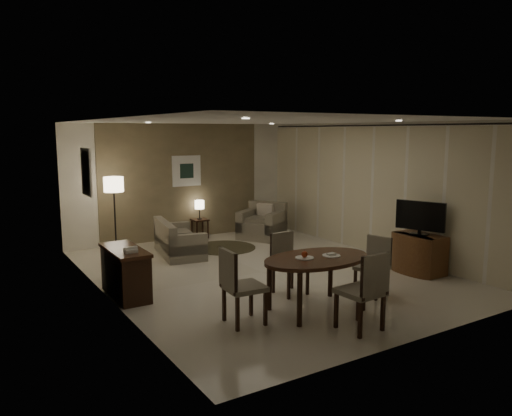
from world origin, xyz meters
TOP-DOWN VIEW (x-y plane):
  - room_shell at (0.00, 0.40)m, footprint 5.50×7.00m
  - taupe_accent at (0.00, 3.48)m, footprint 3.96×0.03m
  - curtain_wall at (2.68, 0.00)m, footprint 0.08×6.70m
  - curtain_rod at (2.68, 0.00)m, footprint 0.03×6.80m
  - art_back_frame at (0.10, 3.46)m, footprint 0.72×0.03m
  - art_back_canvas at (0.10, 3.44)m, footprint 0.34×0.01m
  - art_left_frame at (-2.72, 1.20)m, footprint 0.03×0.60m
  - art_left_canvas at (-2.71, 1.20)m, footprint 0.01×0.46m
  - downlight_nl at (-1.40, -1.80)m, footprint 0.10×0.10m
  - downlight_nr at (1.40, -1.80)m, footprint 0.10×0.10m
  - downlight_fl at (-1.40, 1.80)m, footprint 0.10×0.10m
  - downlight_fr at (1.40, 1.80)m, footprint 0.10×0.10m
  - console_desk at (-2.49, 0.00)m, footprint 0.48×1.20m
  - telephone at (-2.49, -0.30)m, footprint 0.20×0.14m
  - tv_cabinet at (2.40, -1.50)m, footprint 0.48×0.90m
  - flat_tv at (2.38, -1.50)m, footprint 0.36×0.85m
  - dining_table at (-0.38, -2.03)m, footprint 1.64×1.03m
  - chair_near at (-0.35, -2.87)m, footprint 0.53×0.53m
  - chair_far at (-0.27, -1.25)m, footprint 0.49×0.49m
  - chair_left at (-1.50, -1.91)m, footprint 0.52×0.52m
  - chair_right at (0.76, -1.97)m, footprint 0.54×0.54m
  - plate_a at (-0.56, -1.98)m, footprint 0.26×0.26m
  - plate_b at (-0.16, -2.08)m, footprint 0.26×0.26m
  - fruit_apple at (-0.56, -1.98)m, footprint 0.09×0.09m
  - napkin at (-0.16, -2.08)m, footprint 0.12×0.08m
  - round_rug at (0.32, 2.05)m, footprint 1.38×1.38m
  - sofa at (-0.74, 1.98)m, footprint 1.63×1.00m
  - armchair at (1.54, 2.42)m, footprint 1.26×1.28m
  - side_table at (0.32, 3.25)m, footprint 0.36×0.36m
  - table_lamp at (0.32, 3.25)m, footprint 0.22×0.22m
  - floor_lamp at (-1.80, 2.88)m, footprint 0.40×0.40m

SIDE VIEW (x-z plane):
  - round_rug at x=0.32m, z-range 0.00..0.01m
  - side_table at x=0.32m, z-range 0.00..0.46m
  - tv_cabinet at x=2.40m, z-range 0.00..0.70m
  - sofa at x=-0.74m, z-range 0.00..0.72m
  - console_desk at x=-2.49m, z-range 0.00..0.75m
  - dining_table at x=-0.38m, z-range 0.00..0.77m
  - armchair at x=1.54m, z-range 0.00..0.84m
  - chair_right at x=0.76m, z-range 0.00..0.90m
  - chair_far at x=-0.27m, z-range 0.00..0.95m
  - chair_left at x=-1.50m, z-range 0.00..1.02m
  - chair_near at x=-0.35m, z-range 0.00..1.04m
  - table_lamp at x=0.32m, z-range 0.46..0.96m
  - plate_a at x=-0.56m, z-range 0.77..0.78m
  - plate_b at x=-0.16m, z-range 0.77..0.78m
  - floor_lamp at x=-1.80m, z-range 0.00..1.59m
  - napkin at x=-0.16m, z-range 0.78..0.81m
  - telephone at x=-2.49m, z-range 0.76..0.85m
  - fruit_apple at x=-0.56m, z-range 0.78..0.87m
  - flat_tv at x=2.38m, z-range 0.72..1.32m
  - curtain_wall at x=2.68m, z-range 0.03..2.61m
  - taupe_accent at x=0.00m, z-range 0.00..2.70m
  - room_shell at x=0.00m, z-range 0.00..2.70m
  - art_back_frame at x=0.10m, z-range 1.24..1.96m
  - art_back_canvas at x=0.10m, z-range 1.43..1.77m
  - art_left_frame at x=-2.72m, z-range 1.45..2.25m
  - art_left_canvas at x=-2.71m, z-range 1.53..2.17m
  - curtain_rod at x=2.68m, z-range 2.62..2.66m
  - downlight_nl at x=-1.40m, z-range 2.68..2.69m
  - downlight_nr at x=1.40m, z-range 2.68..2.69m
  - downlight_fl at x=-1.40m, z-range 2.68..2.69m
  - downlight_fr at x=1.40m, z-range 2.68..2.69m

